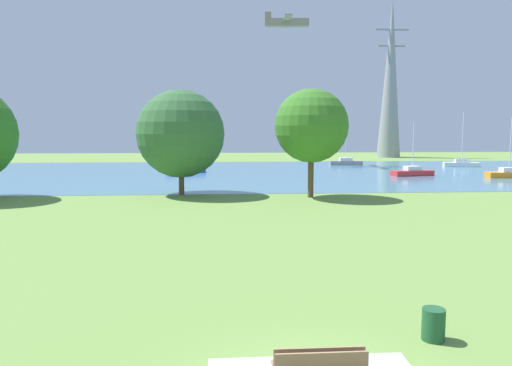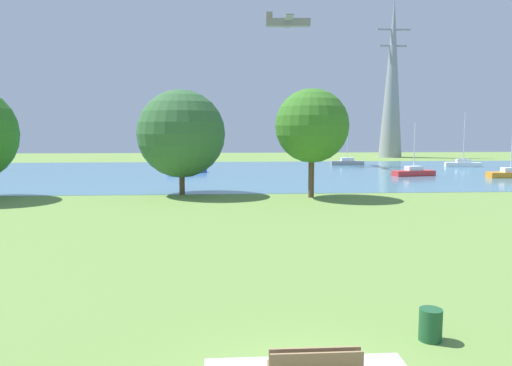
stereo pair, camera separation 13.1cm
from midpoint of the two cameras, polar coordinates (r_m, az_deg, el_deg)
ground_plane at (r=31.16m, az=-0.62°, el=-3.28°), size 160.00×160.00×0.00m
litter_bin at (r=13.11m, az=20.04°, el=-15.50°), size 0.56×0.56×0.80m
water_surface at (r=58.93m, az=-2.20°, el=1.25°), size 140.00×40.00×0.02m
sailboat_orange at (r=59.41m, az=27.78°, el=1.00°), size 4.86×1.72×6.54m
sailboat_white at (r=74.36m, az=23.16°, el=2.15°), size 5.02×2.66×7.72m
sailboat_blue at (r=59.46m, az=-8.44°, el=1.67°), size 4.99×2.34×7.30m
sailboat_gray at (r=73.07m, az=10.56°, el=2.48°), size 4.88×1.78×7.20m
sailboat_red at (r=57.49m, az=18.01°, el=1.26°), size 5.00×2.43×6.04m
tree_mid_shore at (r=38.97m, az=-9.04°, el=5.78°), size 7.02×7.02×8.40m
tree_east_far at (r=37.12m, az=6.49°, el=6.75°), size 5.65×5.65×8.35m
electricity_pylon at (r=96.83m, az=15.64°, el=11.89°), size 6.40×4.40×30.00m
light_aircraft at (r=73.56m, az=3.58°, el=18.51°), size 6.46×8.46×2.10m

